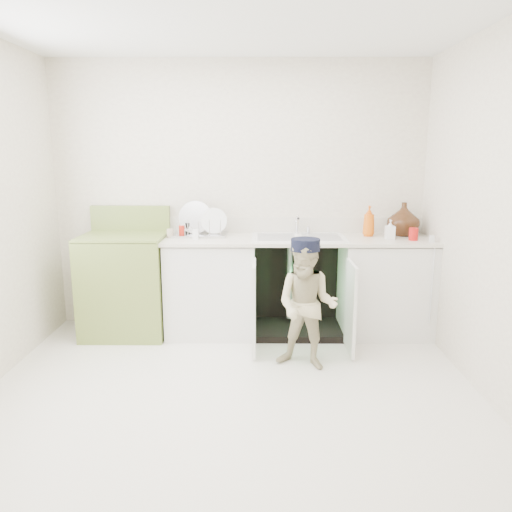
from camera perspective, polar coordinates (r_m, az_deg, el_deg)
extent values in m
plane|color=beige|center=(3.67, -2.75, -15.22)|extent=(3.50, 3.50, 0.00)
cube|color=#EFE7CD|center=(4.78, -1.93, 6.85)|extent=(3.50, 2.50, 0.02)
cube|color=#EFE7CD|center=(1.82, -5.70, -1.64)|extent=(3.50, 2.50, 0.02)
cube|color=#EFE7CD|center=(3.64, 25.81, 4.05)|extent=(2.50, 3.00, 0.02)
plane|color=white|center=(3.37, -3.23, 26.11)|extent=(3.50, 3.50, 0.00)
cube|color=silver|center=(4.65, -5.09, -3.62)|extent=(0.80, 0.60, 0.86)
cube|color=silver|center=(4.77, 14.44, -3.55)|extent=(0.80, 0.60, 0.86)
cube|color=black|center=(4.90, 4.57, -2.79)|extent=(0.80, 0.06, 0.86)
cube|color=black|center=(4.77, 4.72, -8.27)|extent=(0.80, 0.60, 0.06)
cylinder|color=gray|center=(4.73, 3.87, -3.08)|extent=(0.05, 0.05, 0.70)
cylinder|color=gray|center=(4.74, 5.56, -3.08)|extent=(0.05, 0.05, 0.70)
cylinder|color=gray|center=(4.65, 4.80, -1.21)|extent=(0.07, 0.18, 0.07)
cube|color=silver|center=(4.16, -0.21, -5.89)|extent=(0.03, 0.40, 0.76)
cube|color=silver|center=(4.23, 10.75, -5.81)|extent=(0.02, 0.40, 0.76)
cube|color=beige|center=(4.54, 4.90, 1.90)|extent=(2.44, 0.64, 0.03)
cube|color=beige|center=(4.81, 4.66, 3.56)|extent=(2.44, 0.02, 0.15)
cube|color=white|center=(4.54, 4.91, 2.02)|extent=(0.85, 0.55, 0.02)
cube|color=gray|center=(4.53, 2.32, 2.16)|extent=(0.34, 0.40, 0.01)
cube|color=gray|center=(4.56, 7.48, 2.13)|extent=(0.34, 0.40, 0.01)
cylinder|color=silver|center=(4.74, 4.72, 3.61)|extent=(0.03, 0.03, 0.17)
cylinder|color=silver|center=(4.67, 4.79, 4.41)|extent=(0.02, 0.14, 0.02)
cylinder|color=silver|center=(4.76, 6.03, 3.01)|extent=(0.04, 0.04, 0.06)
cylinder|color=silver|center=(4.55, 19.49, -3.06)|extent=(0.01, 0.01, 0.70)
cube|color=silver|center=(4.55, 19.46, 1.85)|extent=(0.04, 0.02, 0.06)
cube|color=silver|center=(4.68, -6.40, 2.46)|extent=(0.49, 0.33, 0.02)
cylinder|color=silver|center=(4.69, -6.93, 3.57)|extent=(0.31, 0.11, 0.30)
cylinder|color=white|center=(4.65, -4.81, 3.41)|extent=(0.24, 0.06, 0.24)
cylinder|color=silver|center=(4.59, -9.02, 3.27)|extent=(0.01, 0.01, 0.14)
cylinder|color=silver|center=(4.58, -7.80, 3.28)|extent=(0.01, 0.01, 0.14)
cylinder|color=silver|center=(4.57, -6.57, 3.28)|extent=(0.01, 0.01, 0.14)
cylinder|color=silver|center=(4.55, -5.34, 3.29)|extent=(0.01, 0.01, 0.14)
cylinder|color=silver|center=(4.55, -4.10, 3.30)|extent=(0.01, 0.01, 0.14)
imported|color=#472314|center=(4.83, 16.51, 4.07)|extent=(0.29, 0.29, 0.31)
imported|color=#DC5B0B|center=(4.71, 12.78, 3.93)|extent=(0.11, 0.11, 0.28)
imported|color=white|center=(4.60, 15.08, 2.95)|extent=(0.08, 0.08, 0.17)
cylinder|color=red|center=(4.60, 17.55, 2.40)|extent=(0.08, 0.08, 0.11)
cylinder|color=red|center=(4.65, -8.51, 2.86)|extent=(0.05, 0.05, 0.10)
cylinder|color=tan|center=(4.59, -9.79, 2.57)|extent=(0.06, 0.06, 0.08)
cylinder|color=black|center=(4.68, -7.81, 3.06)|extent=(0.04, 0.04, 0.12)
cube|color=white|center=(4.46, -6.91, 2.44)|extent=(0.05, 0.05, 0.09)
cube|color=olive|center=(4.76, -14.63, -3.31)|extent=(0.75, 0.65, 0.91)
cube|color=olive|center=(4.66, -14.93, 2.25)|extent=(0.75, 0.65, 0.02)
cube|color=olive|center=(4.92, -14.15, 4.23)|extent=(0.75, 0.06, 0.24)
cylinder|color=black|center=(4.57, -17.72, 1.81)|extent=(0.17, 0.17, 0.02)
cylinder|color=silver|center=(4.57, -17.73, 1.96)|extent=(0.20, 0.20, 0.01)
cylinder|color=black|center=(4.87, -16.57, 2.48)|extent=(0.17, 0.17, 0.02)
cylinder|color=silver|center=(4.87, -16.58, 2.62)|extent=(0.20, 0.20, 0.01)
cylinder|color=black|center=(4.47, -13.14, 1.84)|extent=(0.17, 0.17, 0.02)
cylinder|color=silver|center=(4.46, -13.15, 2.00)|extent=(0.20, 0.20, 0.01)
cylinder|color=black|center=(4.77, -12.26, 2.52)|extent=(0.17, 0.17, 0.02)
cylinder|color=silver|center=(4.77, -12.27, 2.66)|extent=(0.20, 0.20, 0.01)
imported|color=beige|center=(3.88, 5.84, -5.66)|extent=(0.59, 0.53, 1.01)
cylinder|color=black|center=(3.77, 6.00, 1.23)|extent=(0.28, 0.28, 0.09)
cube|color=black|center=(3.87, 6.35, 0.98)|extent=(0.19, 0.14, 0.01)
cube|color=black|center=(4.25, 5.62, -1.10)|extent=(0.07, 0.01, 0.14)
cube|color=#26F23F|center=(4.24, 5.63, -1.13)|extent=(0.06, 0.00, 0.12)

